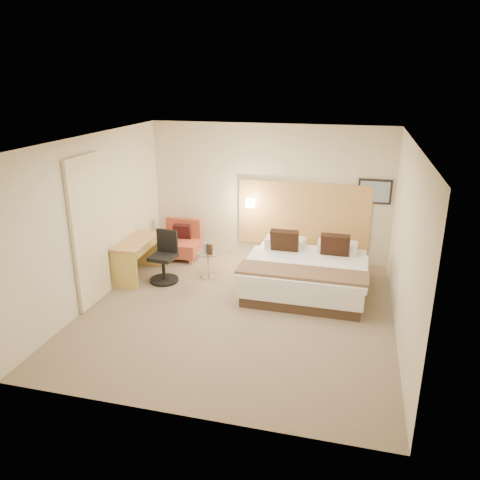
% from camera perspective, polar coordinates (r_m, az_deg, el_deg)
% --- Properties ---
extents(floor, '(4.80, 5.00, 0.02)m').
position_cam_1_polar(floor, '(7.55, -0.28, -8.74)').
color(floor, '#7E6C55').
rests_on(floor, ground).
extents(ceiling, '(4.80, 5.00, 0.02)m').
position_cam_1_polar(ceiling, '(6.71, -0.32, 12.21)').
color(ceiling, white).
rests_on(ceiling, floor).
extents(wall_back, '(4.80, 0.02, 2.70)m').
position_cam_1_polar(wall_back, '(9.37, 3.55, 5.78)').
color(wall_back, beige).
rests_on(wall_back, floor).
extents(wall_front, '(4.80, 0.02, 2.70)m').
position_cam_1_polar(wall_front, '(4.80, -7.86, -8.04)').
color(wall_front, beige).
rests_on(wall_front, floor).
extents(wall_left, '(0.02, 5.00, 2.70)m').
position_cam_1_polar(wall_left, '(7.93, -17.42, 2.39)').
color(wall_left, beige).
rests_on(wall_left, floor).
extents(wall_right, '(0.02, 5.00, 2.70)m').
position_cam_1_polar(wall_right, '(6.85, 19.63, -0.50)').
color(wall_right, beige).
rests_on(wall_right, floor).
extents(headboard_panel, '(2.60, 0.04, 1.30)m').
position_cam_1_polar(headboard_panel, '(9.33, 7.69, 3.05)').
color(headboard_panel, tan).
rests_on(headboard_panel, wall_back).
extents(art_frame, '(0.62, 0.03, 0.47)m').
position_cam_1_polar(art_frame, '(9.16, 16.10, 5.71)').
color(art_frame, black).
rests_on(art_frame, wall_back).
extents(art_canvas, '(0.54, 0.01, 0.39)m').
position_cam_1_polar(art_canvas, '(9.14, 16.11, 5.68)').
color(art_canvas, gray).
rests_on(art_canvas, wall_back).
extents(lamp_arm, '(0.02, 0.12, 0.02)m').
position_cam_1_polar(lamp_arm, '(9.40, 1.32, 4.60)').
color(lamp_arm, silver).
rests_on(lamp_arm, wall_back).
extents(lamp_shade, '(0.15, 0.15, 0.15)m').
position_cam_1_polar(lamp_shade, '(9.34, 1.24, 4.51)').
color(lamp_shade, '#FCEAC4').
rests_on(lamp_shade, wall_back).
extents(curtain, '(0.06, 0.90, 2.42)m').
position_cam_1_polar(curtain, '(7.74, -17.95, 0.92)').
color(curtain, beige).
rests_on(curtain, wall_left).
extents(bottle_a, '(0.07, 0.07, 0.18)m').
position_cam_1_polar(bottle_a, '(8.59, -4.30, -0.90)').
color(bottle_a, '#88A5D2').
rests_on(bottle_a, side_table).
extents(bottle_b, '(0.07, 0.07, 0.18)m').
position_cam_1_polar(bottle_b, '(8.61, -3.88, -0.83)').
color(bottle_b, '#7C98BF').
rests_on(bottle_b, side_table).
extents(menu_folder, '(0.12, 0.08, 0.19)m').
position_cam_1_polar(menu_folder, '(8.46, -3.75, -1.14)').
color(menu_folder, '#382217').
rests_on(menu_folder, side_table).
extents(bed, '(2.08, 2.00, 0.99)m').
position_cam_1_polar(bed, '(8.22, 8.10, -3.91)').
color(bed, '#3E2C1F').
rests_on(bed, floor).
extents(lounge_chair, '(0.77, 0.68, 0.77)m').
position_cam_1_polar(lounge_chair, '(9.67, -7.19, -0.36)').
color(lounge_chair, tan).
rests_on(lounge_chair, floor).
extents(side_table, '(0.56, 0.56, 0.49)m').
position_cam_1_polar(side_table, '(8.66, -3.87, -2.88)').
color(side_table, silver).
rests_on(side_table, floor).
extents(desk, '(0.56, 1.17, 0.72)m').
position_cam_1_polar(desk, '(8.75, -12.36, -0.98)').
color(desk, '#BF854B').
rests_on(desk, floor).
extents(desk_chair, '(0.57, 0.57, 0.93)m').
position_cam_1_polar(desk_chair, '(8.57, -9.19, -2.54)').
color(desk_chair, black).
rests_on(desk_chair, floor).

